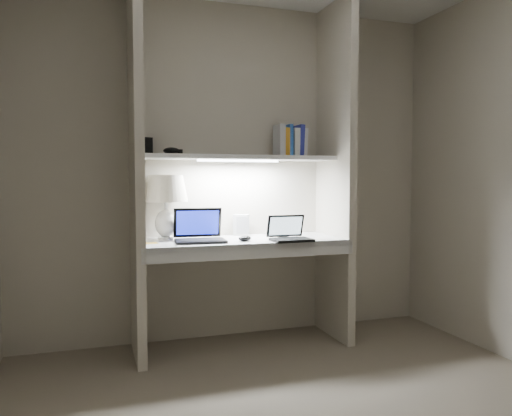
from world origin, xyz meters
name	(u,v)px	position (x,y,z in m)	size (l,w,h in m)	color
back_wall	(232,172)	(0.00, 1.50, 1.25)	(3.20, 0.01, 2.50)	#BEB7A2
alcove_panel_left	(136,171)	(-0.73, 1.23, 1.25)	(0.06, 0.55, 2.50)	#BEB7A2
alcove_panel_right	(335,172)	(0.73, 1.23, 1.25)	(0.06, 0.55, 2.50)	#BEB7A2
desk	(242,242)	(0.00, 1.23, 0.75)	(1.40, 0.55, 0.04)	white
desk_apron	(254,251)	(0.00, 0.96, 0.72)	(1.46, 0.03, 0.10)	silver
shelf	(238,158)	(0.00, 1.32, 1.35)	(1.40, 0.36, 0.03)	silver
strip_light	(238,161)	(0.00, 1.32, 1.33)	(0.60, 0.04, 0.01)	white
table_lamp	(166,196)	(-0.52, 1.36, 1.08)	(0.31, 0.31, 0.45)	white
laptop_main	(199,234)	(-0.32, 1.19, 0.82)	(0.35, 0.31, 0.23)	black
laptop_netbook	(289,235)	(0.29, 1.04, 0.81)	(0.27, 0.24, 0.17)	black
speaker	(241,225)	(0.06, 1.44, 0.85)	(0.11, 0.08, 0.16)	silver
mouse	(245,238)	(-0.02, 1.10, 0.79)	(0.10, 0.06, 0.04)	black
cable_coil	(284,237)	(0.30, 1.17, 0.78)	(0.09, 0.09, 0.01)	black
sticky_note	(152,243)	(-0.64, 1.19, 0.77)	(0.08, 0.08, 0.00)	gold
book_row	(290,142)	(0.43, 1.38, 1.48)	(0.23, 0.16, 0.24)	silver
shelf_box	(147,146)	(-0.64, 1.43, 1.43)	(0.07, 0.05, 0.12)	black
shelf_gadget	(171,151)	(-0.49, 1.31, 1.39)	(0.11, 0.08, 0.05)	black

